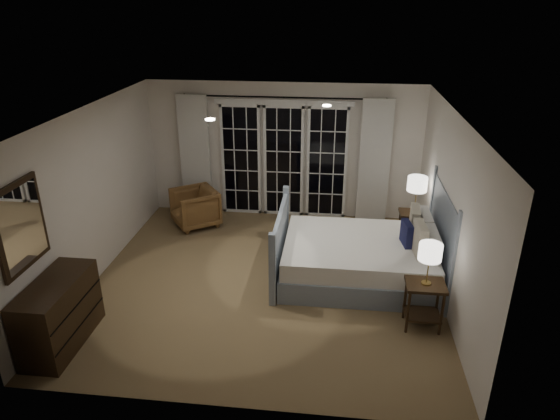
# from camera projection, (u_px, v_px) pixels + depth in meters

# --- Properties ---
(floor) EXTENTS (5.00, 5.00, 0.00)m
(floor) POSITION_uv_depth(u_px,v_px,m) (265.00, 280.00, 7.41)
(floor) COLOR olive
(floor) RESTS_ON ground
(ceiling) EXTENTS (5.00, 5.00, 0.00)m
(ceiling) POSITION_uv_depth(u_px,v_px,m) (263.00, 113.00, 6.41)
(ceiling) COLOR white
(ceiling) RESTS_ON wall_back
(wall_left) EXTENTS (0.02, 5.00, 2.50)m
(wall_left) POSITION_uv_depth(u_px,v_px,m) (93.00, 195.00, 7.17)
(wall_left) COLOR white
(wall_left) RESTS_ON floor
(wall_right) EXTENTS (0.02, 5.00, 2.50)m
(wall_right) POSITION_uv_depth(u_px,v_px,m) (450.00, 211.00, 6.65)
(wall_right) COLOR white
(wall_right) RESTS_ON floor
(wall_back) EXTENTS (5.00, 0.02, 2.50)m
(wall_back) POSITION_uv_depth(u_px,v_px,m) (284.00, 151.00, 9.19)
(wall_back) COLOR white
(wall_back) RESTS_ON floor
(wall_front) EXTENTS (5.00, 0.02, 2.50)m
(wall_front) POSITION_uv_depth(u_px,v_px,m) (226.00, 305.00, 4.63)
(wall_front) COLOR white
(wall_front) RESTS_ON floor
(french_doors) EXTENTS (2.50, 0.04, 2.20)m
(french_doors) POSITION_uv_depth(u_px,v_px,m) (284.00, 160.00, 9.22)
(french_doors) COLOR black
(french_doors) RESTS_ON wall_back
(curtain_rod) EXTENTS (3.50, 0.03, 0.03)m
(curtain_rod) POSITION_uv_depth(u_px,v_px,m) (283.00, 97.00, 8.70)
(curtain_rod) COLOR black
(curtain_rod) RESTS_ON wall_back
(curtain_left) EXTENTS (0.55, 0.10, 2.25)m
(curtain_left) POSITION_uv_depth(u_px,v_px,m) (195.00, 155.00, 9.29)
(curtain_left) COLOR silver
(curtain_left) RESTS_ON curtain_rod
(curtain_right) EXTENTS (0.55, 0.10, 2.25)m
(curtain_right) POSITION_uv_depth(u_px,v_px,m) (374.00, 161.00, 8.95)
(curtain_right) COLOR silver
(curtain_right) RESTS_ON curtain_rod
(downlight_a) EXTENTS (0.12, 0.12, 0.01)m
(downlight_a) POSITION_uv_depth(u_px,v_px,m) (327.00, 106.00, 6.88)
(downlight_a) COLOR white
(downlight_a) RESTS_ON ceiling
(downlight_b) EXTENTS (0.12, 0.12, 0.01)m
(downlight_b) POSITION_uv_depth(u_px,v_px,m) (210.00, 119.00, 6.12)
(downlight_b) COLOR white
(downlight_b) RESTS_ON ceiling
(bed) EXTENTS (2.38, 1.72, 1.40)m
(bed) POSITION_uv_depth(u_px,v_px,m) (362.00, 257.00, 7.35)
(bed) COLOR gray
(bed) RESTS_ON floor
(nightstand_left) EXTENTS (0.48, 0.39, 0.63)m
(nightstand_left) POSITION_uv_depth(u_px,v_px,m) (424.00, 298.00, 6.22)
(nightstand_left) COLOR #332111
(nightstand_left) RESTS_ON floor
(nightstand_right) EXTENTS (0.47, 0.37, 0.61)m
(nightstand_right) POSITION_uv_depth(u_px,v_px,m) (413.00, 224.00, 8.28)
(nightstand_right) COLOR #332111
(nightstand_right) RESTS_ON floor
(lamp_left) EXTENTS (0.28, 0.28, 0.55)m
(lamp_left) POSITION_uv_depth(u_px,v_px,m) (430.00, 253.00, 5.96)
(lamp_left) COLOR #AA8944
(lamp_left) RESTS_ON nightstand_left
(lamp_right) EXTENTS (0.32, 0.32, 0.62)m
(lamp_right) POSITION_uv_depth(u_px,v_px,m) (417.00, 184.00, 8.00)
(lamp_right) COLOR #AA8944
(lamp_right) RESTS_ON nightstand_right
(armchair) EXTENTS (1.04, 1.04, 0.69)m
(armchair) POSITION_uv_depth(u_px,v_px,m) (195.00, 208.00, 9.05)
(armchair) COLOR brown
(armchair) RESTS_ON floor
(dresser) EXTENTS (0.51, 1.19, 0.84)m
(dresser) POSITION_uv_depth(u_px,v_px,m) (59.00, 313.00, 5.92)
(dresser) COLOR #332111
(dresser) RESTS_ON floor
(mirror) EXTENTS (0.05, 0.85, 1.00)m
(mirror) POSITION_uv_depth(u_px,v_px,m) (21.00, 226.00, 5.49)
(mirror) COLOR #332111
(mirror) RESTS_ON wall_left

